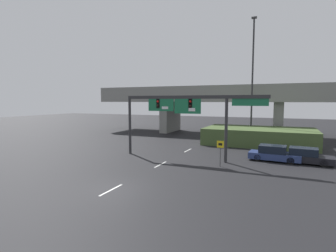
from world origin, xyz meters
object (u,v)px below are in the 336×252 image
Objects in this scene: highway_light_pole_near at (252,77)px; signal_gantry at (185,108)px; speed_limit_sign at (220,149)px; parked_sedan_mid_right at (305,156)px; parked_sedan_near_right at (274,154)px.

signal_gantry is at bearing -107.11° from highway_light_pole_near.
signal_gantry is 5.55m from speed_limit_sign.
highway_light_pole_near reaches higher than speed_limit_sign.
signal_gantry reaches higher than parked_sedan_mid_right.
signal_gantry reaches higher than speed_limit_sign.
parked_sedan_near_right is 1.00× the size of parked_sedan_mid_right.
parked_sedan_near_right is at bearing 17.44° from signal_gantry.
highway_light_pole_near is at bearing 72.89° from signal_gantry.
speed_limit_sign reaches higher than parked_sedan_near_right.
signal_gantry reaches higher than parked_sedan_near_right.
highway_light_pole_near reaches higher than signal_gantry.
speed_limit_sign is 18.39m from highway_light_pole_near.
speed_limit_sign is 0.49× the size of parked_sedan_near_right.
speed_limit_sign is (3.95, -1.74, -3.48)m from signal_gantry.
highway_light_pole_near is 15.41m from parked_sedan_near_right.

